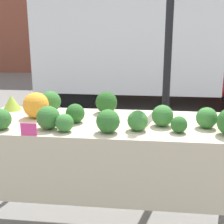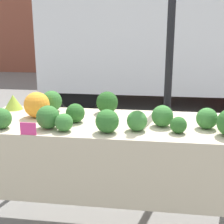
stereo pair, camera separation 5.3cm
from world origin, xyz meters
TOP-DOWN VIEW (x-y plane):
  - ground_plane at (0.00, 0.00)m, footprint 40.00×40.00m
  - tent_pole at (0.44, 0.66)m, footprint 0.07×0.07m
  - parked_truck at (0.28, 4.34)m, footprint 4.58×2.19m
  - market_table at (0.00, -0.07)m, footprint 2.08×0.76m
  - orange_cauliflower at (-0.62, 0.05)m, footprint 0.21×0.21m
  - romanesco_head at (-0.92, 0.26)m, footprint 0.16×0.16m
  - broccoli_head_0 at (-0.43, -0.22)m, footprint 0.17×0.17m
  - broccoli_head_1 at (-0.00, -0.25)m, footprint 0.16×0.16m
  - broccoli_head_2 at (0.69, -0.06)m, footprint 0.15×0.15m
  - broccoli_head_3 at (-0.56, 0.25)m, footprint 0.18×0.18m
  - broccoli_head_4 at (-0.77, -0.26)m, footprint 0.15×0.15m
  - broccoli_head_5 at (0.38, -0.05)m, footprint 0.16×0.16m
  - broccoli_head_6 at (-0.28, -0.04)m, footprint 0.15×0.15m
  - broccoli_head_7 at (-0.08, 0.25)m, footprint 0.18×0.18m
  - broccoli_head_8 at (0.20, -0.18)m, footprint 0.14×0.14m
  - broccoli_head_9 at (0.49, -0.19)m, footprint 0.12×0.12m
  - broccoli_head_11 at (-0.30, -0.26)m, footprint 0.13×0.13m
  - price_sign at (-0.52, -0.37)m, footprint 0.11×0.01m

SIDE VIEW (x-z plane):
  - ground_plane at x=0.00m, z-range 0.00..0.00m
  - market_table at x=0.00m, z-range 0.32..1.19m
  - price_sign at x=-0.52m, z-range 0.87..0.96m
  - broccoli_head_9 at x=0.49m, z-range 0.87..0.99m
  - broccoli_head_11 at x=-0.30m, z-range 0.87..1.00m
  - romanesco_head at x=-0.92m, z-range 0.87..1.00m
  - broccoli_head_8 at x=0.20m, z-range 0.87..1.02m
  - broccoli_head_6 at x=-0.28m, z-range 0.87..1.02m
  - broccoli_head_4 at x=-0.77m, z-range 0.87..1.02m
  - broccoli_head_2 at x=0.69m, z-range 0.87..1.03m
  - broccoli_head_5 at x=0.38m, z-range 0.87..1.03m
  - broccoli_head_1 at x=0.00m, z-range 0.87..1.04m
  - broccoli_head_0 at x=-0.43m, z-range 0.87..1.04m
  - broccoli_head_3 at x=-0.56m, z-range 0.87..1.05m
  - broccoli_head_7 at x=-0.08m, z-range 0.87..1.06m
  - orange_cauliflower at x=-0.62m, z-range 0.87..1.08m
  - tent_pole at x=0.44m, z-range 0.00..2.67m
  - parked_truck at x=0.28m, z-range 0.10..2.89m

